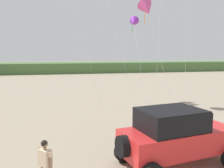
{
  "coord_description": "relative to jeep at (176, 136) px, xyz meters",
  "views": [
    {
      "loc": [
        -0.71,
        -5.13,
        4.39
      ],
      "look_at": [
        1.24,
        3.84,
        3.18
      ],
      "focal_mm": 39.32,
      "sensor_mm": 36.0,
      "label": 1
    }
  ],
  "objects": [
    {
      "name": "person_watching",
      "position": [
        -4.82,
        -0.73,
        -0.26
      ],
      "size": [
        0.47,
        0.5,
        1.67
      ],
      "color": "#8C664C",
      "rests_on": "ground_plane"
    },
    {
      "name": "kite_green_box",
      "position": [
        2.57,
        10.54,
        6.53
      ],
      "size": [
        1.34,
        5.21,
        8.51
      ],
      "color": "#E04C93",
      "rests_on": "ground_plane"
    },
    {
      "name": "dune_ridge",
      "position": [
        -3.21,
        45.2,
        -0.15
      ],
      "size": [
        90.0,
        8.49,
        2.1
      ],
      "primitive_type": "cube",
      "color": "#4C703D",
      "rests_on": "ground_plane"
    },
    {
      "name": "kite_pink_ribbon",
      "position": [
        2.01,
        12.12,
        5.7
      ],
      "size": [
        1.19,
        4.9,
        7.51
      ],
      "color": "purple",
      "rests_on": "ground_plane"
    },
    {
      "name": "jeep",
      "position": [
        0.0,
        0.0,
        0.0
      ],
      "size": [
        5.0,
        3.1,
        2.26
      ],
      "color": "red",
      "rests_on": "ground_plane"
    }
  ]
}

